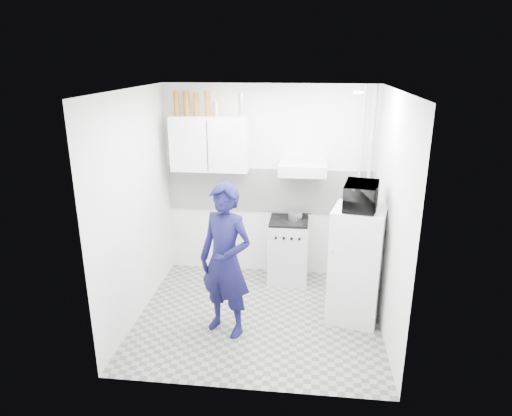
# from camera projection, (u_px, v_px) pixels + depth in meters

# --- Properties ---
(floor) EXTENTS (2.80, 2.80, 0.00)m
(floor) POSITION_uv_depth(u_px,v_px,m) (258.00, 316.00, 5.38)
(floor) COLOR gray
(floor) RESTS_ON ground
(ceiling) EXTENTS (2.80, 2.80, 0.00)m
(ceiling) POSITION_uv_depth(u_px,v_px,m) (259.00, 90.00, 4.56)
(ceiling) COLOR white
(ceiling) RESTS_ON wall_back
(wall_back) EXTENTS (2.80, 0.00, 2.80)m
(wall_back) POSITION_uv_depth(u_px,v_px,m) (269.00, 183.00, 6.15)
(wall_back) COLOR silver
(wall_back) RESTS_ON floor
(wall_left) EXTENTS (0.00, 2.60, 2.60)m
(wall_left) POSITION_uv_depth(u_px,v_px,m) (135.00, 208.00, 5.13)
(wall_left) COLOR silver
(wall_left) RESTS_ON floor
(wall_right) EXTENTS (0.00, 2.60, 2.60)m
(wall_right) POSITION_uv_depth(u_px,v_px,m) (390.00, 217.00, 4.82)
(wall_right) COLOR silver
(wall_right) RESTS_ON floor
(person) EXTENTS (0.73, 0.62, 1.70)m
(person) POSITION_uv_depth(u_px,v_px,m) (226.00, 261.00, 4.85)
(person) COLOR #100F37
(person) RESTS_ON floor
(stove) EXTENTS (0.52, 0.52, 0.84)m
(stove) POSITION_uv_depth(u_px,v_px,m) (288.00, 251.00, 6.16)
(stove) COLOR #BEBEBE
(stove) RESTS_ON floor
(fridge) EXTENTS (0.67, 0.67, 1.34)m
(fridge) POSITION_uv_depth(u_px,v_px,m) (356.00, 264.00, 5.18)
(fridge) COLOR silver
(fridge) RESTS_ON floor
(stove_top) EXTENTS (0.50, 0.50, 0.03)m
(stove_top) POSITION_uv_depth(u_px,v_px,m) (289.00, 221.00, 6.03)
(stove_top) COLOR black
(stove_top) RESTS_ON stove
(saucepan) EXTENTS (0.19, 0.19, 0.10)m
(saucepan) POSITION_uv_depth(u_px,v_px,m) (295.00, 215.00, 6.03)
(saucepan) COLOR silver
(saucepan) RESTS_ON stove_top
(microwave) EXTENTS (0.57, 0.43, 0.28)m
(microwave) POSITION_uv_depth(u_px,v_px,m) (361.00, 196.00, 4.92)
(microwave) COLOR black
(microwave) RESTS_ON fridge
(bottle_a) EXTENTS (0.07, 0.07, 0.31)m
(bottle_a) POSITION_uv_depth(u_px,v_px,m) (176.00, 103.00, 5.78)
(bottle_a) COLOR brown
(bottle_a) RESTS_ON upper_cabinet
(bottle_b) EXTENTS (0.08, 0.08, 0.31)m
(bottle_b) POSITION_uv_depth(u_px,v_px,m) (186.00, 103.00, 5.77)
(bottle_b) COLOR brown
(bottle_b) RESTS_ON upper_cabinet
(bottle_c) EXTENTS (0.07, 0.07, 0.29)m
(bottle_c) POSITION_uv_depth(u_px,v_px,m) (196.00, 104.00, 5.76)
(bottle_c) COLOR brown
(bottle_c) RESTS_ON upper_cabinet
(bottle_d) EXTENTS (0.07, 0.07, 0.31)m
(bottle_d) POSITION_uv_depth(u_px,v_px,m) (207.00, 104.00, 5.74)
(bottle_d) COLOR brown
(bottle_d) RESTS_ON upper_cabinet
(canister_a) EXTENTS (0.07, 0.07, 0.17)m
(canister_a) POSITION_uv_depth(u_px,v_px,m) (216.00, 109.00, 5.75)
(canister_a) COLOR silver
(canister_a) RESTS_ON upper_cabinet
(bottle_e) EXTENTS (0.07, 0.07, 0.29)m
(bottle_e) POSITION_uv_depth(u_px,v_px,m) (241.00, 105.00, 5.70)
(bottle_e) COLOR silver
(bottle_e) RESTS_ON upper_cabinet
(upper_cabinet) EXTENTS (1.00, 0.35, 0.70)m
(upper_cabinet) POSITION_uv_depth(u_px,v_px,m) (210.00, 143.00, 5.90)
(upper_cabinet) COLOR silver
(upper_cabinet) RESTS_ON wall_back
(range_hood) EXTENTS (0.60, 0.50, 0.14)m
(range_hood) POSITION_uv_depth(u_px,v_px,m) (303.00, 168.00, 5.78)
(range_hood) COLOR #BEBEBE
(range_hood) RESTS_ON wall_back
(backsplash) EXTENTS (2.74, 0.03, 0.60)m
(backsplash) POSITION_uv_depth(u_px,v_px,m) (269.00, 190.00, 6.17)
(backsplash) COLOR white
(backsplash) RESTS_ON wall_back
(pipe_a) EXTENTS (0.05, 0.05, 2.60)m
(pipe_a) POSITION_uv_depth(u_px,v_px,m) (368.00, 187.00, 5.93)
(pipe_a) COLOR #BEBEBE
(pipe_a) RESTS_ON floor
(pipe_b) EXTENTS (0.04, 0.04, 2.60)m
(pipe_b) POSITION_uv_depth(u_px,v_px,m) (358.00, 187.00, 5.95)
(pipe_b) COLOR #BEBEBE
(pipe_b) RESTS_ON floor
(ceiling_spot_fixture) EXTENTS (0.10, 0.10, 0.02)m
(ceiling_spot_fixture) POSITION_uv_depth(u_px,v_px,m) (358.00, 92.00, 4.65)
(ceiling_spot_fixture) COLOR white
(ceiling_spot_fixture) RESTS_ON ceiling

